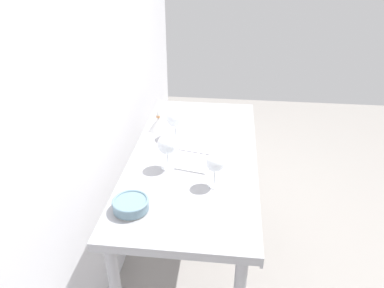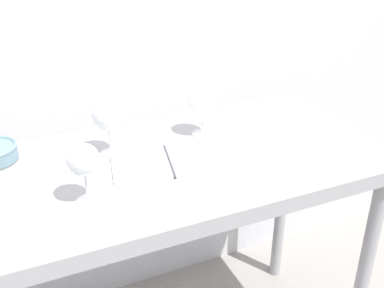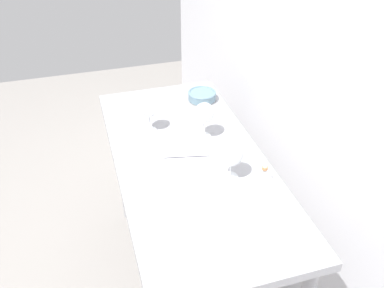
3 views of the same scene
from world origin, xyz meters
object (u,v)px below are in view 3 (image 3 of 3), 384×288
wine_glass_far_left (204,114)px  wine_glass_far_right (231,155)px  tasting_sheet_upper (200,203)px  decanter_funnel (264,177)px  open_notebook (187,158)px  tasting_bowl (202,96)px  wine_glass_near_left (149,109)px

wine_glass_far_left → wine_glass_far_right: (0.32, 0.01, -0.01)m
tasting_sheet_upper → decanter_funnel: bearing=119.8°
open_notebook → tasting_bowl: (-0.49, 0.23, 0.02)m
decanter_funnel → wine_glass_far_right: bearing=-126.3°
wine_glass_far_left → open_notebook: 0.23m
wine_glass_far_left → open_notebook: (0.15, -0.13, -0.12)m
wine_glass_near_left → decanter_funnel: bearing=34.2°
open_notebook → wine_glass_far_right: bearing=50.6°
tasting_sheet_upper → tasting_bowl: (-0.78, 0.25, 0.03)m
tasting_bowl → open_notebook: bearing=-24.8°
tasting_sheet_upper → open_notebook: bearing=-162.8°
wine_glass_far_left → decanter_funnel: size_ratio=1.32×
open_notebook → decanter_funnel: bearing=56.3°
wine_glass_near_left → tasting_sheet_upper: size_ratio=0.70×
wine_glass_near_left → wine_glass_far_right: 0.51m
open_notebook → decanter_funnel: (0.26, 0.25, 0.04)m
decanter_funnel → tasting_sheet_upper: bearing=-82.9°
wine_glass_far_left → wine_glass_far_right: bearing=1.9°
tasting_sheet_upper → tasting_bowl: size_ratio=1.55×
wine_glass_far_left → wine_glass_far_right: wine_glass_far_left is taller
wine_glass_far_left → tasting_bowl: wine_glass_far_left is taller
wine_glass_far_right → decanter_funnel: bearing=53.7°
open_notebook → decanter_funnel: 0.36m
wine_glass_far_right → open_notebook: (-0.17, -0.14, -0.11)m
wine_glass_near_left → wine_glass_far_left: (0.13, 0.24, 0.01)m
decanter_funnel → wine_glass_far_left: bearing=-162.9°
open_notebook → tasting_sheet_upper: size_ratio=1.60×
wine_glass_far_right → open_notebook: wine_glass_far_right is taller
wine_glass_far_right → tasting_sheet_upper: wine_glass_far_right is taller
wine_glass_far_right → decanter_funnel: wine_glass_far_right is taller
tasting_bowl → decanter_funnel: bearing=2.0°
wine_glass_far_right → tasting_bowl: wine_glass_far_right is taller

